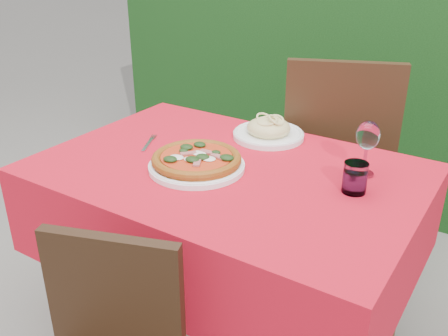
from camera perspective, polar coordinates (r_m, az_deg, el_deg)
The scene contains 8 objects.
hedge at distance 2.99m, azimuth 17.07°, elevation 13.73°, with size 3.20×0.55×1.78m.
dining_table at distance 1.74m, azimuth 0.34°, elevation -4.38°, with size 1.26×0.86×0.75m.
chair_far at distance 2.24m, azimuth 12.74°, elevation 1.60°, with size 0.60×0.60×1.01m.
pizza_plate at distance 1.64m, azimuth -3.15°, elevation 0.78°, with size 0.38×0.38×0.06m.
pasta_plate at distance 1.91m, azimuth 5.11°, elevation 4.26°, with size 0.27×0.27×0.08m.
water_glass at distance 1.54m, azimuth 14.73°, elevation -1.22°, with size 0.07×0.07×0.10m.
wine_glass at distance 1.63m, azimuth 16.11°, elevation 3.35°, with size 0.07×0.07×0.18m.
fork at distance 1.86m, azimuth -8.72°, elevation 2.65°, with size 0.02×0.18×0.00m, color #B5B5BC.
Camera 1 is at (0.81, -1.27, 1.45)m, focal length 40.00 mm.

